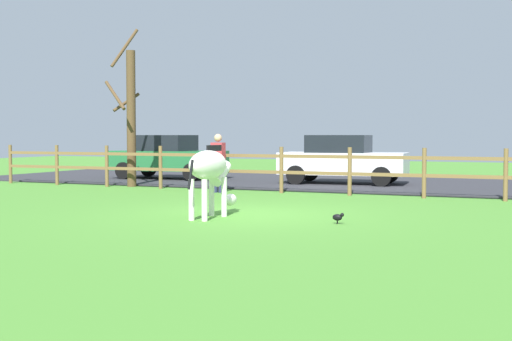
{
  "coord_description": "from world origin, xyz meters",
  "views": [
    {
      "loc": [
        5.8,
        -12.64,
        1.6
      ],
      "look_at": [
        -0.14,
        0.79,
        0.85
      ],
      "focal_mm": 48.17,
      "sensor_mm": 36.0,
      "label": 1
    }
  ],
  "objects_px": {
    "visitor_near_fence": "(218,160)",
    "zebra": "(210,170)",
    "parked_car_green": "(168,156)",
    "bare_tree": "(130,115)",
    "crow_on_grass": "(338,217)",
    "parked_car_white": "(342,159)"
  },
  "relations": [
    {
      "from": "zebra",
      "to": "parked_car_green",
      "type": "xyz_separation_m",
      "value": [
        -6.68,
        9.46,
        -0.08
      ]
    },
    {
      "from": "visitor_near_fence",
      "to": "zebra",
      "type": "bearing_deg",
      "value": -64.45
    },
    {
      "from": "parked_car_green",
      "to": "parked_car_white",
      "type": "bearing_deg",
      "value": 0.65
    },
    {
      "from": "bare_tree",
      "to": "parked_car_green",
      "type": "relative_size",
      "value": 1.23
    },
    {
      "from": "parked_car_green",
      "to": "bare_tree",
      "type": "bearing_deg",
      "value": -79.38
    },
    {
      "from": "crow_on_grass",
      "to": "visitor_near_fence",
      "type": "height_order",
      "value": "visitor_near_fence"
    },
    {
      "from": "zebra",
      "to": "crow_on_grass",
      "type": "relative_size",
      "value": 8.99
    },
    {
      "from": "bare_tree",
      "to": "parked_car_green",
      "type": "bearing_deg",
      "value": 100.62
    },
    {
      "from": "visitor_near_fence",
      "to": "parked_car_white",
      "type": "bearing_deg",
      "value": 60.94
    },
    {
      "from": "bare_tree",
      "to": "parked_car_white",
      "type": "xyz_separation_m",
      "value": [
        5.86,
        3.3,
        -1.4
      ]
    },
    {
      "from": "bare_tree",
      "to": "zebra",
      "type": "xyz_separation_m",
      "value": [
        6.08,
        -6.24,
        -1.32
      ]
    },
    {
      "from": "parked_car_white",
      "to": "crow_on_grass",
      "type": "bearing_deg",
      "value": -73.73
    },
    {
      "from": "zebra",
      "to": "parked_car_green",
      "type": "bearing_deg",
      "value": 125.22
    },
    {
      "from": "zebra",
      "to": "visitor_near_fence",
      "type": "bearing_deg",
      "value": 115.55
    },
    {
      "from": "crow_on_grass",
      "to": "visitor_near_fence",
      "type": "distance_m",
      "value": 7.32
    },
    {
      "from": "crow_on_grass",
      "to": "parked_car_green",
      "type": "relative_size",
      "value": 0.05
    },
    {
      "from": "parked_car_green",
      "to": "visitor_near_fence",
      "type": "height_order",
      "value": "visitor_near_fence"
    },
    {
      "from": "zebra",
      "to": "parked_car_green",
      "type": "distance_m",
      "value": 11.58
    },
    {
      "from": "bare_tree",
      "to": "visitor_near_fence",
      "type": "xyz_separation_m",
      "value": [
        3.53,
        -0.91,
        -1.33
      ]
    },
    {
      "from": "bare_tree",
      "to": "visitor_near_fence",
      "type": "relative_size",
      "value": 3.04
    },
    {
      "from": "parked_car_white",
      "to": "parked_car_green",
      "type": "xyz_separation_m",
      "value": [
        -6.47,
        -0.07,
        0.0
      ]
    },
    {
      "from": "visitor_near_fence",
      "to": "parked_car_green",
      "type": "bearing_deg",
      "value": 135.01
    }
  ]
}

